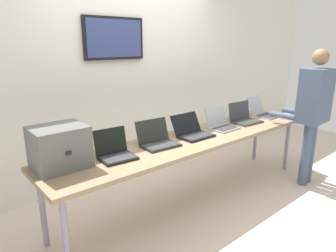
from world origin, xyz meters
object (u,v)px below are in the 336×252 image
at_px(laptop_station_4, 244,118).
at_px(person, 313,105).
at_px(laptop_station_3, 221,124).
at_px(workbench, 195,141).
at_px(laptop_station_1, 157,140).
at_px(laptop_station_2, 192,131).
at_px(laptop_station_5, 263,112).
at_px(laptop_station_0, 115,151).
at_px(equipment_box, 59,147).

relative_size(laptop_station_4, person, 0.24).
bearing_deg(laptop_station_3, workbench, -176.08).
bearing_deg(laptop_station_1, laptop_station_4, -0.83).
bearing_deg(laptop_station_2, laptop_station_4, -0.63).
xyz_separation_m(workbench, laptop_station_1, (-0.47, 0.06, 0.10)).
bearing_deg(laptop_station_5, laptop_station_1, -179.68).
bearing_deg(laptop_station_2, workbench, -101.29).
xyz_separation_m(laptop_station_2, laptop_station_5, (1.40, 0.02, 0.01)).
relative_size(laptop_station_0, laptop_station_3, 0.94).
xyz_separation_m(equipment_box, laptop_station_5, (2.81, -0.08, -0.11)).
bearing_deg(laptop_station_4, person, -56.14).
bearing_deg(laptop_station_1, laptop_station_0, -178.07).
distance_m(laptop_station_1, person, 1.97).
bearing_deg(laptop_station_4, laptop_station_2, 179.37).
height_order(equipment_box, laptop_station_0, equipment_box).
height_order(laptop_station_1, person, person).
bearing_deg(laptop_station_5, laptop_station_4, -176.29).
height_order(workbench, laptop_station_0, laptop_station_0).
distance_m(laptop_station_0, laptop_station_2, 0.97).
bearing_deg(laptop_station_5, person, -92.82).
distance_m(workbench, laptop_station_1, 0.48).
xyz_separation_m(laptop_station_2, person, (1.36, -0.67, 0.21)).
bearing_deg(laptop_station_1, laptop_station_3, -1.34).
xyz_separation_m(equipment_box, laptop_station_4, (2.34, -0.11, -0.11)).
bearing_deg(workbench, laptop_station_4, 2.14).
xyz_separation_m(equipment_box, laptop_station_1, (0.94, -0.09, -0.12)).
distance_m(workbench, equipment_box, 1.43).
relative_size(laptop_station_1, laptop_station_4, 0.97).
height_order(equipment_box, laptop_station_3, equipment_box).
relative_size(laptop_station_2, person, 0.23).
distance_m(laptop_station_2, laptop_station_5, 1.40).
height_order(workbench, laptop_station_2, laptop_station_2).
bearing_deg(laptop_station_2, person, -26.04).
height_order(laptop_station_1, laptop_station_2, laptop_station_1).
bearing_deg(laptop_station_0, equipment_box, 166.61).
distance_m(workbench, laptop_station_5, 1.41).
xyz_separation_m(laptop_station_3, laptop_station_4, (0.45, 0.00, 0.00)).
bearing_deg(workbench, laptop_station_3, 3.92).
bearing_deg(laptop_station_1, laptop_station_2, -1.21).
distance_m(workbench, person, 1.54).
bearing_deg(laptop_station_1, workbench, -6.69).
bearing_deg(laptop_station_2, laptop_station_1, 178.79).
height_order(workbench, person, person).
bearing_deg(laptop_station_5, laptop_station_0, -179.35).
distance_m(laptop_station_5, person, 0.72).
bearing_deg(laptop_station_3, equipment_box, 176.62).
distance_m(laptop_station_1, laptop_station_3, 0.95).
height_order(workbench, laptop_station_4, laptop_station_4).
relative_size(laptop_station_4, laptop_station_5, 1.02).
xyz_separation_m(laptop_station_0, laptop_station_4, (1.90, -0.00, 0.00)).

